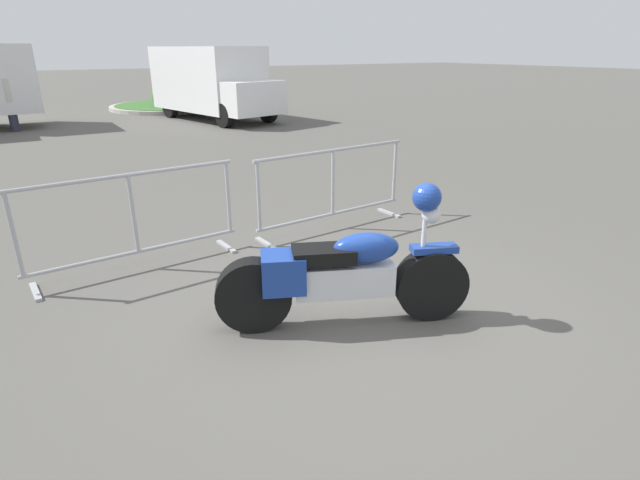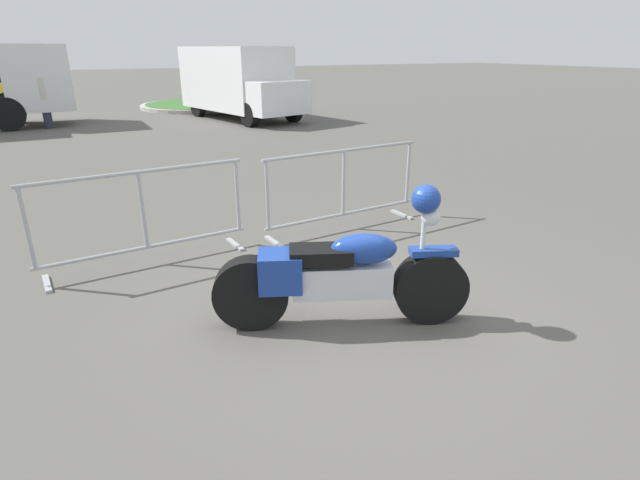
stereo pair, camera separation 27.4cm
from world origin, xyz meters
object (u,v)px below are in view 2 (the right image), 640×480
object	(u,v)px
crowd_barrier_near	(143,217)
pedestrian	(44,97)
crowd_barrier_far	(343,188)
delivery_van	(239,81)
parked_car_yellow	(2,86)
motorcycle	(342,274)

from	to	relation	value
crowd_barrier_near	pedestrian	distance (m)	11.84
crowd_barrier_far	delivery_van	bearing A→B (deg)	77.38
parked_car_yellow	crowd_barrier_far	bearing A→B (deg)	-166.95
parked_car_yellow	pedestrian	size ratio (longest dim) A/B	2.40
pedestrian	crowd_barrier_near	bearing A→B (deg)	-110.82
parked_car_yellow	pedestrian	world-z (taller)	pedestrian
crowd_barrier_near	pedestrian	xyz separation A→B (m)	(-0.82, 11.81, 0.36)
crowd_barrier_far	parked_car_yellow	distance (m)	21.66
crowd_barrier_near	parked_car_yellow	xyz separation A→B (m)	(-2.42, 21.09, 0.14)
delivery_van	parked_car_yellow	size ratio (longest dim) A/B	1.31
pedestrian	motorcycle	bearing A→B (deg)	-106.30
motorcycle	crowd_barrier_near	bearing A→B (deg)	144.42
delivery_van	pedestrian	bearing A→B (deg)	-107.74
delivery_van	parked_car_yellow	xyz separation A→B (m)	(-7.47, 9.80, -0.54)
motorcycle	crowd_barrier_far	world-z (taller)	motorcycle
motorcycle	parked_car_yellow	distance (m)	23.51
motorcycle	delivery_van	size ratio (longest dim) A/B	0.39
crowd_barrier_near	crowd_barrier_far	size ratio (longest dim) A/B	1.00
motorcycle	parked_car_yellow	bearing A→B (deg)	122.88
crowd_barrier_near	delivery_van	world-z (taller)	delivery_van
crowd_barrier_far	pedestrian	bearing A→B (deg)	105.79
motorcycle	delivery_van	bearing A→B (deg)	98.11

